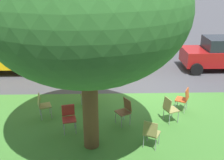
# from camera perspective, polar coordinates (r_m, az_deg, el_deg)

# --- Properties ---
(ground) EXTENTS (80.00, 80.00, 0.00)m
(ground) POSITION_cam_1_polar(r_m,az_deg,el_deg) (11.68, 7.29, -2.34)
(ground) COLOR #424247
(grass_verge) EXTENTS (48.00, 6.00, 0.01)m
(grass_verge) POSITION_cam_1_polar(r_m,az_deg,el_deg) (8.91, 10.30, -10.86)
(grass_verge) COLOR #3D752D
(grass_verge) RESTS_ON ground
(street_tree) EXTENTS (4.99, 4.99, 5.75)m
(street_tree) POSITION_cam_1_polar(r_m,az_deg,el_deg) (6.81, -5.21, 14.39)
(street_tree) COLOR brown
(street_tree) RESTS_ON ground
(chair_0) EXTENTS (0.50, 0.50, 0.88)m
(chair_0) POSITION_cam_1_polar(r_m,az_deg,el_deg) (8.76, -8.99, -7.44)
(chair_0) COLOR #B7332D
(chair_0) RESTS_ON ground
(chair_1) EXTENTS (0.54, 0.53, 0.88)m
(chair_1) POSITION_cam_1_polar(r_m,az_deg,el_deg) (9.68, -14.24, -4.86)
(chair_1) COLOR olive
(chair_1) RESTS_ON ground
(chair_2) EXTENTS (0.57, 0.58, 0.88)m
(chair_2) POSITION_cam_1_polar(r_m,az_deg,el_deg) (10.38, -4.83, -2.34)
(chair_2) COLOR olive
(chair_2) RESTS_ON ground
(chair_3) EXTENTS (0.54, 0.53, 0.88)m
(chair_3) POSITION_cam_1_polar(r_m,az_deg,el_deg) (9.33, 11.91, -5.71)
(chair_3) COLOR olive
(chair_3) RESTS_ON ground
(chair_4) EXTENTS (0.57, 0.57, 0.88)m
(chair_4) POSITION_cam_1_polar(r_m,az_deg,el_deg) (9.05, 2.67, -6.16)
(chair_4) COLOR brown
(chair_4) RESTS_ON ground
(chair_5) EXTENTS (0.57, 0.56, 0.88)m
(chair_5) POSITION_cam_1_polar(r_m,az_deg,el_deg) (10.14, 14.70, -3.63)
(chair_5) COLOR #C64C1E
(chair_5) RESTS_ON ground
(chair_6) EXTENTS (0.56, 0.56, 0.88)m
(chair_6) POSITION_cam_1_polar(r_m,az_deg,el_deg) (7.96, 8.15, -10.66)
(chair_6) COLOR olive
(chair_6) RESTS_ON ground
(parked_car) EXTENTS (3.70, 1.92, 1.65)m
(parked_car) POSITION_cam_1_polar(r_m,az_deg,el_deg) (14.96, 21.67, 5.19)
(parked_car) COLOR maroon
(parked_car) RESTS_ON ground
(school_bus) EXTENTS (10.40, 2.80, 2.88)m
(school_bus) POSITION_cam_1_polar(r_m,az_deg,el_deg) (14.22, -16.65, 8.86)
(school_bus) COLOR yellow
(school_bus) RESTS_ON ground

